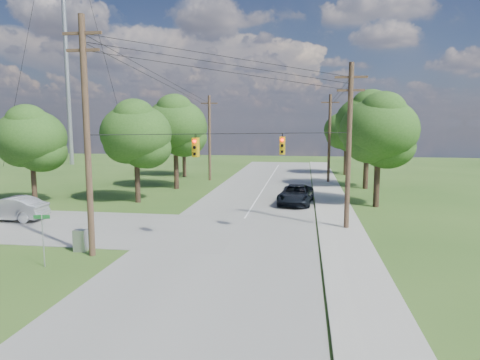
% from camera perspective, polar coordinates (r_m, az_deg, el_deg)
% --- Properties ---
extents(ground, '(140.00, 140.00, 0.00)m').
position_cam_1_polar(ground, '(21.64, -8.52, -10.77)').
color(ground, '#2B4D19').
rests_on(ground, ground).
extents(main_road, '(10.00, 100.00, 0.03)m').
position_cam_1_polar(main_road, '(25.86, -0.95, -7.59)').
color(main_road, gray).
rests_on(main_road, ground).
extents(sidewalk_east, '(2.60, 100.00, 0.12)m').
position_cam_1_polar(sidewalk_east, '(25.64, 14.13, -7.85)').
color(sidewalk_east, '#9C9A92').
rests_on(sidewalk_east, ground).
extents(pole_sw, '(2.00, 0.32, 12.00)m').
position_cam_1_polar(pole_sw, '(22.72, -19.74, 5.74)').
color(pole_sw, brown).
rests_on(pole_sw, ground).
extents(pole_ne, '(2.00, 0.32, 10.50)m').
position_cam_1_polar(pole_ne, '(27.78, 14.32, 4.63)').
color(pole_ne, brown).
rests_on(pole_ne, ground).
extents(pole_north_e, '(2.00, 0.32, 10.00)m').
position_cam_1_polar(pole_north_e, '(49.71, 11.83, 5.52)').
color(pole_north_e, brown).
rests_on(pole_north_e, ground).
extents(pole_north_w, '(2.00, 0.32, 10.00)m').
position_cam_1_polar(pole_north_w, '(50.87, -4.08, 5.70)').
color(pole_north_w, brown).
rests_on(pole_north_w, ground).
extents(power_lines, '(13.93, 29.62, 4.93)m').
position_cam_1_polar(power_lines, '(31.59, 0.12, 11.89)').
color(power_lines, black).
rests_on(power_lines, ground).
extents(traffic_signals, '(4.91, 3.27, 1.05)m').
position_cam_1_polar(traffic_signals, '(24.34, 0.09, 4.55)').
color(traffic_signals, gold).
rests_on(traffic_signals, ground).
extents(radio_mast, '(0.70, 0.70, 45.00)m').
position_cam_1_polar(radio_mast, '(77.51, -22.34, 18.73)').
color(radio_mast, '#979A9C').
rests_on(radio_mast, ground).
extents(tree_w_near, '(6.00, 6.00, 8.40)m').
position_cam_1_polar(tree_w_near, '(37.40, -13.71, 6.05)').
color(tree_w_near, '#3F2B1F').
rests_on(tree_w_near, ground).
extents(tree_w_mid, '(6.40, 6.40, 9.22)m').
position_cam_1_polar(tree_w_mid, '(44.59, -8.62, 7.24)').
color(tree_w_mid, '#3F2B1F').
rests_on(tree_w_mid, ground).
extents(tree_w_far, '(6.00, 6.00, 8.73)m').
position_cam_1_polar(tree_w_far, '(54.75, -7.52, 6.96)').
color(tree_w_far, '#3F2B1F').
rests_on(tree_w_far, ground).
extents(tree_e_near, '(6.20, 6.20, 8.81)m').
position_cam_1_polar(tree_e_near, '(36.09, 18.05, 6.37)').
color(tree_e_near, '#3F2B1F').
rests_on(tree_e_near, ground).
extents(tree_e_mid, '(6.60, 6.60, 9.64)m').
position_cam_1_polar(tree_e_mid, '(46.05, 16.67, 7.42)').
color(tree_e_mid, '#3F2B1F').
rests_on(tree_e_mid, ground).
extents(tree_e_far, '(5.80, 5.80, 8.32)m').
position_cam_1_polar(tree_e_far, '(57.86, 14.00, 6.51)').
color(tree_e_far, '#3F2B1F').
rests_on(tree_e_far, ground).
extents(tree_cross_n, '(5.60, 5.60, 7.91)m').
position_cam_1_polar(tree_cross_n, '(39.03, -26.09, 5.07)').
color(tree_cross_n, '#3F2B1F').
rests_on(tree_cross_n, ground).
extents(car_cross_silver, '(5.11, 1.94, 1.67)m').
position_cam_1_polar(car_cross_silver, '(33.96, -28.36, -3.37)').
color(car_cross_silver, '#B6B9BD').
rests_on(car_cross_silver, cross_road).
extents(car_main_north, '(3.16, 5.94, 1.59)m').
position_cam_1_polar(car_main_north, '(36.30, 7.46, -1.93)').
color(car_main_north, black).
rests_on(car_main_north, main_road).
extents(control_cabinet, '(0.67, 0.50, 1.17)m').
position_cam_1_polar(control_cabinet, '(24.51, -20.51, -7.55)').
color(control_cabinet, '#979A9C').
rests_on(control_cabinet, ground).
extents(street_name_sign, '(0.75, 0.18, 2.54)m').
position_cam_1_polar(street_name_sign, '(22.29, -24.81, -6.51)').
color(street_name_sign, '#979A9C').
rests_on(street_name_sign, ground).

